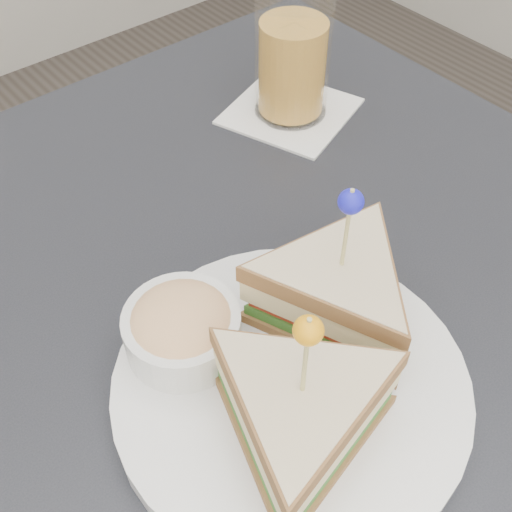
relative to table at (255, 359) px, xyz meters
The scene contains 3 objects.
table is the anchor object (origin of this frame).
plate_meal 0.14m from the table, 106.22° to the right, with size 0.33×0.33×0.15m.
drink_set 0.32m from the table, 42.47° to the left, with size 0.16×0.16×0.16m.
Camera 1 is at (-0.21, -0.25, 1.17)m, focal length 45.00 mm.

